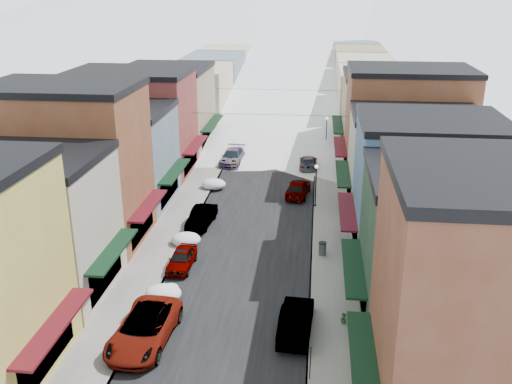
% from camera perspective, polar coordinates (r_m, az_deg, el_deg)
% --- Properties ---
extents(road, '(10.00, 160.00, 0.01)m').
position_cam_1_polar(road, '(81.70, 2.49, 6.52)').
color(road, black).
rests_on(road, ground).
extents(sidewalk_left, '(3.20, 160.00, 0.15)m').
position_cam_1_polar(sidewalk_left, '(82.36, -2.12, 6.68)').
color(sidewalk_left, gray).
rests_on(sidewalk_left, ground).
extents(sidewalk_right, '(3.20, 160.00, 0.15)m').
position_cam_1_polar(sidewalk_right, '(81.54, 7.15, 6.40)').
color(sidewalk_right, gray).
rests_on(sidewalk_right, ground).
extents(curb_left, '(0.10, 160.00, 0.15)m').
position_cam_1_polar(curb_left, '(82.15, -1.05, 6.66)').
color(curb_left, slate).
rests_on(curb_left, ground).
extents(curb_right, '(0.10, 160.00, 0.15)m').
position_cam_1_polar(curb_right, '(81.53, 6.06, 6.44)').
color(curb_right, slate).
rests_on(curb_right, ground).
extents(bldg_l_cream, '(11.30, 8.20, 9.50)m').
position_cam_1_polar(bldg_l_cream, '(39.40, -21.97, -3.07)').
color(bldg_l_cream, '#B3A490').
rests_on(bldg_l_cream, ground).
extents(bldg_l_brick_near, '(12.30, 8.20, 12.50)m').
position_cam_1_polar(bldg_l_brick_near, '(45.84, -18.27, 2.58)').
color(bldg_l_brick_near, brown).
rests_on(bldg_l_brick_near, ground).
extents(bldg_l_grayblue, '(11.30, 9.20, 9.00)m').
position_cam_1_polar(bldg_l_grayblue, '(53.65, -13.98, 3.56)').
color(bldg_l_grayblue, slate).
rests_on(bldg_l_grayblue, ground).
extents(bldg_l_brick_far, '(13.30, 9.20, 11.00)m').
position_cam_1_polar(bldg_l_brick_far, '(61.94, -12.16, 6.86)').
color(bldg_l_brick_far, maroon).
rests_on(bldg_l_brick_far, ground).
extents(bldg_l_tan, '(11.30, 11.20, 10.00)m').
position_cam_1_polar(bldg_l_tan, '(71.12, -8.90, 8.35)').
color(bldg_l_tan, '#947B61').
rests_on(bldg_l_tan, ground).
extents(bldg_r_brick_near, '(12.30, 9.20, 12.50)m').
position_cam_1_polar(bldg_r_brick_near, '(27.20, 24.24, -10.54)').
color(bldg_r_brick_near, brown).
rests_on(bldg_r_brick_near, ground).
extents(bldg_r_green, '(11.30, 9.20, 9.50)m').
position_cam_1_polar(bldg_r_green, '(35.41, 18.96, -5.30)').
color(bldg_r_green, '#1B3924').
rests_on(bldg_r_green, ground).
extents(bldg_r_blue, '(11.30, 9.20, 10.50)m').
position_cam_1_polar(bldg_r_blue, '(43.38, 16.64, 0.39)').
color(bldg_r_blue, '#3F6990').
rests_on(bldg_r_blue, ground).
extents(bldg_r_cream, '(12.30, 9.20, 9.00)m').
position_cam_1_polar(bldg_r_cream, '(52.13, 15.48, 2.93)').
color(bldg_r_cream, beige).
rests_on(bldg_r_cream, ground).
extents(bldg_r_brick_far, '(13.30, 9.20, 11.50)m').
position_cam_1_polar(bldg_r_brick_far, '(60.48, 14.82, 6.57)').
color(bldg_r_brick_far, brown).
rests_on(bldg_r_brick_far, ground).
extents(bldg_r_tan, '(11.30, 11.20, 9.50)m').
position_cam_1_polar(bldg_r_tan, '(70.23, 12.83, 7.74)').
color(bldg_r_tan, '#947E61').
rests_on(bldg_r_tan, ground).
extents(distant_blocks, '(34.00, 55.00, 8.00)m').
position_cam_1_polar(distant_blocks, '(103.49, 3.40, 11.67)').
color(distant_blocks, gray).
rests_on(distant_blocks, ground).
extents(overhead_cables, '(16.40, 15.04, 0.04)m').
position_cam_1_polar(overhead_cables, '(68.19, 1.85, 9.10)').
color(overhead_cables, black).
rests_on(overhead_cables, ground).
extents(car_white_suv, '(3.33, 6.59, 1.79)m').
position_cam_1_polar(car_white_suv, '(33.84, -11.12, -13.26)').
color(car_white_suv, white).
rests_on(car_white_suv, ground).
extents(car_silver_sedan, '(1.73, 4.12, 1.39)m').
position_cam_1_polar(car_silver_sedan, '(41.56, -7.45, -6.63)').
color(car_silver_sedan, '#A9ABB1').
rests_on(car_silver_sedan, ground).
extents(car_dark_hatch, '(2.04, 4.81, 1.54)m').
position_cam_1_polar(car_dark_hatch, '(48.29, -5.47, -2.50)').
color(car_dark_hatch, black).
rests_on(car_dark_hatch, ground).
extents(car_silver_wagon, '(2.56, 5.73, 1.63)m').
position_cam_1_polar(car_silver_wagon, '(64.66, -2.39, 3.55)').
color(car_silver_wagon, gray).
rests_on(car_silver_wagon, ground).
extents(car_green_sedan, '(2.07, 5.25, 1.70)m').
position_cam_1_polar(car_green_sedan, '(34.15, 4.03, -12.64)').
color(car_green_sedan, black).
rests_on(car_green_sedan, ground).
extents(car_gray_suv, '(2.57, 5.07, 1.65)m').
position_cam_1_polar(car_gray_suv, '(54.80, 4.22, 0.42)').
color(car_gray_suv, '#93969B').
rests_on(car_gray_suv, ground).
extents(car_black_sedan, '(2.02, 4.81, 1.39)m').
position_cam_1_polar(car_black_sedan, '(63.26, 5.24, 2.99)').
color(car_black_sedan, black).
rests_on(car_black_sedan, ground).
extents(car_lane_silver, '(2.00, 4.62, 1.55)m').
position_cam_1_polar(car_lane_silver, '(79.81, 1.47, 6.77)').
color(car_lane_silver, '#93959A').
rests_on(car_lane_silver, ground).
extents(car_lane_white, '(3.11, 6.10, 1.65)m').
position_cam_1_polar(car_lane_white, '(93.29, 3.38, 8.74)').
color(car_lane_white, silver).
rests_on(car_lane_white, ground).
extents(parking_sign, '(0.08, 0.26, 1.94)m').
position_cam_1_polar(parking_sign, '(30.35, 5.46, -16.41)').
color(parking_sign, black).
rests_on(parking_sign, sidewalk_right).
extents(trash_can, '(0.60, 0.60, 1.02)m').
position_cam_1_polar(trash_can, '(43.06, 6.66, -5.64)').
color(trash_can, '#505355').
rests_on(trash_can, sidewalk_right).
extents(streetlamp_near, '(0.33, 0.33, 3.93)m').
position_cam_1_polar(streetlamp_near, '(51.56, 6.02, 1.18)').
color(streetlamp_near, black).
rests_on(streetlamp_near, sidewalk_right).
extents(streetlamp_far, '(0.33, 0.33, 4.00)m').
position_cam_1_polar(streetlamp_far, '(69.93, 7.06, 6.28)').
color(streetlamp_far, black).
rests_on(streetlamp_far, sidewalk_right).
extents(planter_near, '(0.61, 0.57, 0.57)m').
position_cam_1_polar(planter_near, '(31.88, 10.32, -16.55)').
color(planter_near, '#397032').
rests_on(planter_near, sidewalk_right).
extents(planter_far, '(0.51, 0.51, 0.64)m').
position_cam_1_polar(planter_far, '(35.31, 8.75, -12.37)').
color(planter_far, '#305C2A').
rests_on(planter_far, sidewalk_right).
extents(snow_pile_near, '(2.36, 2.65, 1.00)m').
position_cam_1_polar(snow_pile_near, '(37.90, -9.19, -9.94)').
color(snow_pile_near, white).
rests_on(snow_pile_near, ground).
extents(snow_pile_mid, '(2.32, 2.63, 0.98)m').
position_cam_1_polar(snow_pile_mid, '(45.07, -6.97, -4.70)').
color(snow_pile_mid, white).
rests_on(snow_pile_mid, ground).
extents(snow_pile_far, '(2.43, 2.69, 1.03)m').
position_cam_1_polar(snow_pile_far, '(56.87, -4.22, 0.80)').
color(snow_pile_far, white).
rests_on(snow_pile_far, ground).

